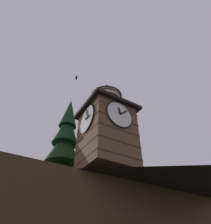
{
  "coord_description": "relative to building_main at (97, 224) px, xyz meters",
  "views": [
    {
      "loc": [
        4.17,
        10.08,
        1.57
      ],
      "look_at": [
        -1.99,
        0.05,
        10.83
      ],
      "focal_mm": 30.49,
      "sensor_mm": 36.0,
      "label": 1
    }
  ],
  "objects": [
    {
      "name": "building_main",
      "position": [
        0.0,
        0.0,
        0.0
      ],
      "size": [
        15.14,
        10.77,
        6.12
      ],
      "color": "#3C2D1C",
      "rests_on": "ground_plane"
    },
    {
      "name": "clock_tower",
      "position": [
        -0.67,
        -0.04,
        6.53
      ],
      "size": [
        4.06,
        4.06,
        8.18
      ],
      "color": "brown",
      "rests_on": "building_main"
    },
    {
      "name": "pine_tree_behind",
      "position": [
        1.09,
        -4.09,
        3.31
      ],
      "size": [
        4.93,
        4.93,
        14.62
      ],
      "color": "#473323",
      "rests_on": "ground_plane"
    },
    {
      "name": "moon",
      "position": [
        -11.66,
        -32.95,
        6.09
      ],
      "size": [
        2.36,
        2.36,
        2.36
      ],
      "color": "silver"
    },
    {
      "name": "flying_bird_high",
      "position": [
        1.5,
        -2.32,
        13.07
      ],
      "size": [
        0.29,
        0.52,
        0.12
      ],
      "color": "black"
    }
  ]
}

